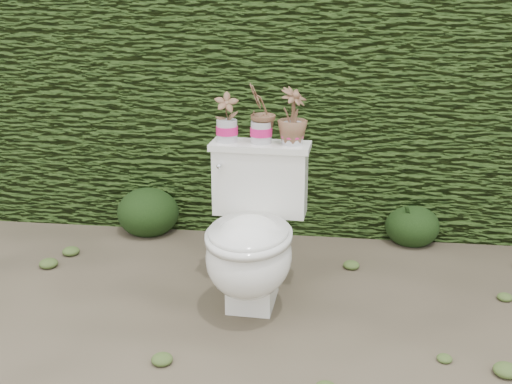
# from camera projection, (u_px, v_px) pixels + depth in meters

# --- Properties ---
(ground) EXTENTS (60.00, 60.00, 0.00)m
(ground) POSITION_uv_depth(u_px,v_px,m) (257.00, 322.00, 3.06)
(ground) COLOR #6A5F49
(ground) RESTS_ON ground
(hedge) EXTENTS (8.00, 1.00, 1.60)m
(hedge) POSITION_uv_depth(u_px,v_px,m) (287.00, 96.00, 4.30)
(hedge) COLOR #37541C
(hedge) RESTS_ON ground
(toilet) EXTENTS (0.51, 0.70, 0.78)m
(toilet) POSITION_uv_depth(u_px,v_px,m) (252.00, 239.00, 3.11)
(toilet) COLOR white
(toilet) RESTS_ON ground
(potted_plant_left) EXTENTS (0.14, 0.10, 0.23)m
(potted_plant_left) POSITION_uv_depth(u_px,v_px,m) (227.00, 119.00, 3.19)
(potted_plant_left) COLOR #26631E
(potted_plant_left) RESTS_ON toilet
(potted_plant_center) EXTENTS (0.18, 0.20, 0.29)m
(potted_plant_center) POSITION_uv_depth(u_px,v_px,m) (261.00, 115.00, 3.15)
(potted_plant_center) COLOR #26631E
(potted_plant_center) RESTS_ON toilet
(potted_plant_right) EXTENTS (0.20, 0.20, 0.26)m
(potted_plant_right) POSITION_uv_depth(u_px,v_px,m) (293.00, 118.00, 3.13)
(potted_plant_right) COLOR #26631E
(potted_plant_right) RESTS_ON toilet
(liriope_clump_1) EXTENTS (0.39, 0.39, 0.32)m
(liriope_clump_1) POSITION_uv_depth(u_px,v_px,m) (148.00, 208.00, 4.10)
(liriope_clump_1) COLOR #203813
(liriope_clump_1) RESTS_ON ground
(liriope_clump_2) EXTENTS (0.33, 0.33, 0.26)m
(liriope_clump_2) POSITION_uv_depth(u_px,v_px,m) (412.00, 221.00, 3.95)
(liriope_clump_2) COLOR #203813
(liriope_clump_2) RESTS_ON ground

